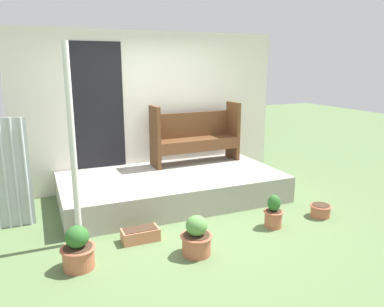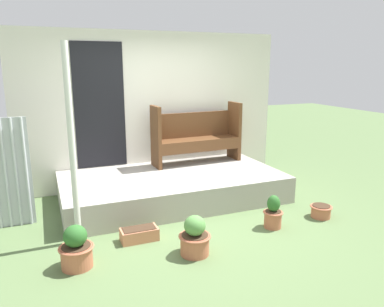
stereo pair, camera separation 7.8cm
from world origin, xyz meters
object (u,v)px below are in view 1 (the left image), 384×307
(flower_pot_right, at_px, (273,213))
(flower_pot_left, at_px, (78,250))
(planter_box_rect, at_px, (140,234))
(flower_pot_far_right, at_px, (321,210))
(support_post, at_px, (73,148))
(bench, at_px, (195,134))
(flower_pot_middle, at_px, (197,238))

(flower_pot_right, bearing_deg, flower_pot_left, -178.74)
(planter_box_rect, bearing_deg, flower_pot_far_right, -6.12)
(support_post, height_order, flower_pot_left, support_post)
(support_post, xyz_separation_m, flower_pot_left, (-0.07, -0.58, -0.95))
(flower_pot_right, bearing_deg, bench, 96.18)
(flower_pot_left, height_order, flower_pot_middle, flower_pot_left)
(flower_pot_right, xyz_separation_m, planter_box_rect, (-1.69, 0.30, -0.11))
(bench, bearing_deg, flower_pot_right, -86.07)
(flower_pot_middle, bearing_deg, bench, 66.85)
(bench, distance_m, planter_box_rect, 2.42)
(bench, relative_size, flower_pot_far_right, 5.15)
(bench, relative_size, flower_pot_right, 3.54)
(flower_pot_right, distance_m, flower_pot_far_right, 0.81)
(bench, bearing_deg, flower_pot_middle, -115.40)
(flower_pot_right, xyz_separation_m, flower_pot_far_right, (0.81, 0.03, -0.09))
(bench, bearing_deg, flower_pot_left, -139.04)
(flower_pot_far_right, bearing_deg, bench, 117.11)
(flower_pot_middle, xyz_separation_m, planter_box_rect, (-0.49, 0.56, -0.12))
(flower_pot_left, bearing_deg, support_post, 82.66)
(flower_pot_middle, height_order, flower_pot_right, flower_pot_middle)
(support_post, height_order, flower_pot_far_right, support_post)
(flower_pot_right, relative_size, flower_pot_far_right, 1.46)
(support_post, distance_m, flower_pot_left, 1.12)
(support_post, relative_size, flower_pot_middle, 5.07)
(flower_pot_right, bearing_deg, planter_box_rect, 170.03)
(flower_pot_right, bearing_deg, support_post, 167.48)
(flower_pot_left, height_order, flower_pot_right, flower_pot_left)
(flower_pot_right, distance_m, planter_box_rect, 1.72)
(support_post, xyz_separation_m, flower_pot_right, (2.37, -0.53, -0.96))
(flower_pot_left, bearing_deg, flower_pot_middle, -9.71)
(support_post, xyz_separation_m, planter_box_rect, (0.68, -0.23, -1.08))
(flower_pot_left, bearing_deg, bench, 43.21)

